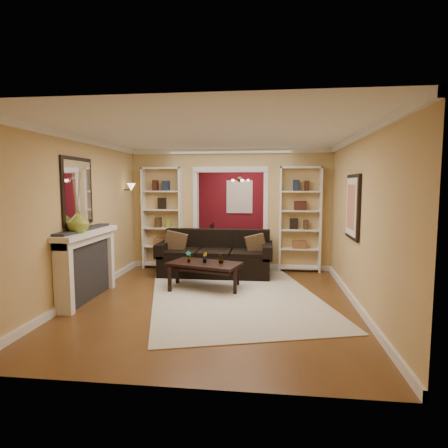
# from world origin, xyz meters

# --- Properties ---
(floor) EXTENTS (8.00, 8.00, 0.00)m
(floor) POSITION_xyz_m (0.00, 0.00, 0.00)
(floor) COLOR brown
(floor) RESTS_ON ground
(ceiling) EXTENTS (8.00, 8.00, 0.00)m
(ceiling) POSITION_xyz_m (0.00, 0.00, 2.70)
(ceiling) COLOR white
(ceiling) RESTS_ON ground
(wall_back) EXTENTS (8.00, 0.00, 8.00)m
(wall_back) POSITION_xyz_m (0.00, 4.00, 1.35)
(wall_back) COLOR tan
(wall_back) RESTS_ON ground
(wall_front) EXTENTS (8.00, 0.00, 8.00)m
(wall_front) POSITION_xyz_m (0.00, -4.00, 1.35)
(wall_front) COLOR tan
(wall_front) RESTS_ON ground
(wall_left) EXTENTS (0.00, 8.00, 8.00)m
(wall_left) POSITION_xyz_m (-2.25, 0.00, 1.35)
(wall_left) COLOR tan
(wall_left) RESTS_ON ground
(wall_right) EXTENTS (0.00, 8.00, 8.00)m
(wall_right) POSITION_xyz_m (2.25, 0.00, 1.35)
(wall_right) COLOR tan
(wall_right) RESTS_ON ground
(partition_wall) EXTENTS (4.50, 0.15, 2.70)m
(partition_wall) POSITION_xyz_m (0.00, 1.20, 1.35)
(partition_wall) COLOR tan
(partition_wall) RESTS_ON floor
(red_back_panel) EXTENTS (4.44, 0.04, 2.64)m
(red_back_panel) POSITION_xyz_m (0.00, 3.97, 1.32)
(red_back_panel) COLOR maroon
(red_back_panel) RESTS_ON floor
(dining_window) EXTENTS (0.78, 0.03, 0.98)m
(dining_window) POSITION_xyz_m (0.00, 3.93, 1.55)
(dining_window) COLOR #8CA5CC
(dining_window) RESTS_ON wall_back
(area_rug) EXTENTS (3.69, 4.46, 0.01)m
(area_rug) POSITION_xyz_m (0.30, -1.04, 0.01)
(area_rug) COLOR beige
(area_rug) RESTS_ON floor
(sofa) EXTENTS (2.40, 1.04, 0.94)m
(sofa) POSITION_xyz_m (-0.25, 0.45, 0.47)
(sofa) COLOR black
(sofa) RESTS_ON floor
(pillow_left) EXTENTS (0.46, 0.14, 0.46)m
(pillow_left) POSITION_xyz_m (-1.10, 0.43, 0.69)
(pillow_left) COLOR brown
(pillow_left) RESTS_ON sofa
(pillow_right) EXTENTS (0.41, 0.22, 0.39)m
(pillow_right) POSITION_xyz_m (0.60, 0.43, 0.65)
(pillow_right) COLOR brown
(pillow_right) RESTS_ON sofa
(coffee_table) EXTENTS (1.44, 1.05, 0.49)m
(coffee_table) POSITION_xyz_m (-0.29, -0.63, 0.24)
(coffee_table) COLOR black
(coffee_table) RESTS_ON floor
(plant_left) EXTENTS (0.12, 0.10, 0.21)m
(plant_left) POSITION_xyz_m (-0.59, -0.63, 0.59)
(plant_left) COLOR #336626
(plant_left) RESTS_ON coffee_table
(plant_center) EXTENTS (0.11, 0.12, 0.19)m
(plant_center) POSITION_xyz_m (-0.29, -0.63, 0.58)
(plant_center) COLOR #336626
(plant_center) RESTS_ON coffee_table
(plant_right) EXTENTS (0.14, 0.14, 0.18)m
(plant_right) POSITION_xyz_m (0.01, -0.63, 0.58)
(plant_right) COLOR #336626
(plant_right) RESTS_ON coffee_table
(bookshelf_left) EXTENTS (0.90, 0.30, 2.30)m
(bookshelf_left) POSITION_xyz_m (-1.55, 1.03, 1.15)
(bookshelf_left) COLOR white
(bookshelf_left) RESTS_ON floor
(bookshelf_right) EXTENTS (0.90, 0.30, 2.30)m
(bookshelf_right) POSITION_xyz_m (1.55, 1.03, 1.15)
(bookshelf_right) COLOR white
(bookshelf_right) RESTS_ON floor
(fireplace) EXTENTS (0.32, 1.70, 1.16)m
(fireplace) POSITION_xyz_m (-2.09, -1.50, 0.58)
(fireplace) COLOR white
(fireplace) RESTS_ON floor
(vase) EXTENTS (0.40, 0.40, 0.35)m
(vase) POSITION_xyz_m (-2.09, -1.79, 1.34)
(vase) COLOR olive
(vase) RESTS_ON fireplace
(mirror) EXTENTS (0.03, 0.95, 1.10)m
(mirror) POSITION_xyz_m (-2.23, -1.50, 1.80)
(mirror) COLOR silver
(mirror) RESTS_ON wall_left
(wall_sconce) EXTENTS (0.18, 0.18, 0.22)m
(wall_sconce) POSITION_xyz_m (-2.15, 0.55, 1.83)
(wall_sconce) COLOR #FFE0A5
(wall_sconce) RESTS_ON wall_left
(framed_art) EXTENTS (0.04, 0.85, 1.05)m
(framed_art) POSITION_xyz_m (2.21, -1.00, 1.55)
(framed_art) COLOR black
(framed_art) RESTS_ON wall_right
(dining_table) EXTENTS (1.80, 1.00, 0.63)m
(dining_table) POSITION_xyz_m (0.10, 2.60, 0.32)
(dining_table) COLOR black
(dining_table) RESTS_ON floor
(dining_chair_nw) EXTENTS (0.45, 0.45, 0.83)m
(dining_chair_nw) POSITION_xyz_m (-0.45, 2.30, 0.41)
(dining_chair_nw) COLOR black
(dining_chair_nw) RESTS_ON floor
(dining_chair_ne) EXTENTS (0.48, 0.48, 0.89)m
(dining_chair_ne) POSITION_xyz_m (0.65, 2.30, 0.45)
(dining_chair_ne) COLOR black
(dining_chair_ne) RESTS_ON floor
(dining_chair_sw) EXTENTS (0.44, 0.44, 0.88)m
(dining_chair_sw) POSITION_xyz_m (-0.45, 2.90, 0.44)
(dining_chair_sw) COLOR black
(dining_chair_sw) RESTS_ON floor
(dining_chair_se) EXTENTS (0.62, 0.62, 0.95)m
(dining_chair_se) POSITION_xyz_m (0.65, 2.90, 0.48)
(dining_chair_se) COLOR black
(dining_chair_se) RESTS_ON floor
(chandelier) EXTENTS (0.50, 0.50, 0.30)m
(chandelier) POSITION_xyz_m (0.00, 2.70, 2.02)
(chandelier) COLOR #3D261C
(chandelier) RESTS_ON ceiling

